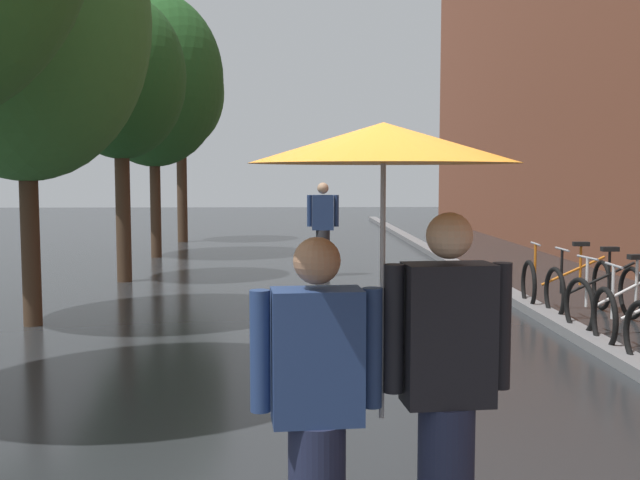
# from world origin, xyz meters

# --- Properties ---
(kerb_strip) EXTENTS (0.30, 36.00, 0.12)m
(kerb_strip) POSITION_xyz_m (3.20, 10.00, 0.06)
(kerb_strip) COLOR slate
(kerb_strip) RESTS_ON ground
(street_tree_1) EXTENTS (3.08, 3.08, 5.81)m
(street_tree_1) POSITION_xyz_m (-3.39, 5.94, 3.80)
(street_tree_1) COLOR #473323
(street_tree_1) RESTS_ON ground
(street_tree_2) EXTENTS (2.27, 2.27, 5.03)m
(street_tree_2) POSITION_xyz_m (-3.11, 9.82, 3.57)
(street_tree_2) COLOR #473323
(street_tree_2) RESTS_ON ground
(street_tree_3) EXTENTS (3.15, 3.15, 5.99)m
(street_tree_3) POSITION_xyz_m (-3.26, 13.75, 4.02)
(street_tree_3) COLOR #473323
(street_tree_3) RESTS_ON ground
(street_tree_4) EXTENTS (2.42, 2.42, 5.73)m
(street_tree_4) POSITION_xyz_m (-3.24, 17.72, 4.14)
(street_tree_4) COLOR #473323
(street_tree_4) RESTS_ON ground
(parked_bicycle_3) EXTENTS (1.16, 0.83, 0.96)m
(parked_bicycle_3) POSITION_xyz_m (3.75, 5.11, 0.38)
(parked_bicycle_3) COLOR black
(parked_bicycle_3) RESTS_ON ground
(parked_bicycle_4) EXTENTS (1.09, 0.71, 0.96)m
(parked_bicycle_4) POSITION_xyz_m (3.81, 6.06, 0.38)
(parked_bicycle_4) COLOR black
(parked_bicycle_4) RESTS_ON ground
(parked_bicycle_5) EXTENTS (1.12, 0.76, 0.96)m
(parked_bicycle_5) POSITION_xyz_m (3.71, 6.81, 0.38)
(parked_bicycle_5) COLOR black
(parked_bicycle_5) RESTS_ON ground
(couple_under_umbrella) EXTENTS (1.20, 1.20, 2.13)m
(couple_under_umbrella) POSITION_xyz_m (0.30, -0.24, 1.45)
(couple_under_umbrella) COLOR #1E233D
(couple_under_umbrella) RESTS_ON ground
(pedestrian_walking_midground) EXTENTS (0.59, 0.26, 1.75)m
(pedestrian_walking_midground) POSITION_xyz_m (0.44, 10.39, 0.90)
(pedestrian_walking_midground) COLOR #2D2D33
(pedestrian_walking_midground) RESTS_ON ground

